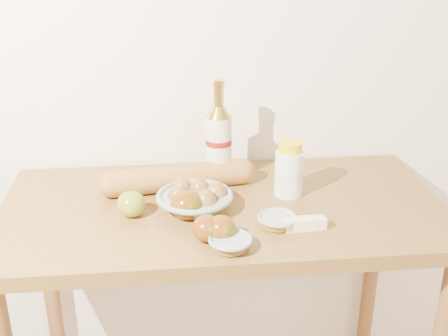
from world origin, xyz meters
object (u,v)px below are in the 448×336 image
(table, at_px, (223,243))
(cream_bottle, at_px, (289,170))
(egg_bowl, at_px, (195,199))
(bourbon_bottle, at_px, (219,142))
(baguette, at_px, (178,178))

(table, height_order, cream_bottle, cream_bottle)
(egg_bowl, bearing_deg, cream_bottle, 13.17)
(bourbon_bottle, relative_size, egg_bowl, 1.13)
(cream_bottle, bearing_deg, egg_bowl, -165.22)
(bourbon_bottle, distance_m, baguette, 0.15)
(table, distance_m, bourbon_bottle, 0.29)
(cream_bottle, bearing_deg, baguette, 170.01)
(table, height_order, bourbon_bottle, bourbon_bottle)
(bourbon_bottle, bearing_deg, table, -72.90)
(egg_bowl, relative_size, baguette, 0.60)
(bourbon_bottle, distance_m, cream_bottle, 0.22)
(cream_bottle, xyz_separation_m, baguette, (-0.31, 0.06, -0.04))
(bourbon_bottle, xyz_separation_m, cream_bottle, (0.19, -0.10, -0.05))
(baguette, bearing_deg, egg_bowl, -80.41)
(bourbon_bottle, height_order, baguette, bourbon_bottle)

